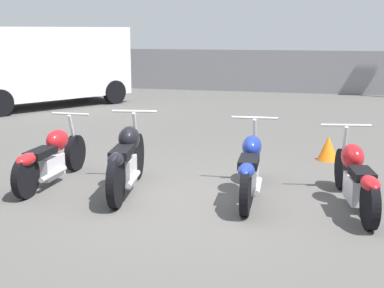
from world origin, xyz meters
name	(u,v)px	position (x,y,z in m)	size (l,w,h in m)	color
ground_plane	(183,200)	(0.00, 0.00, 0.00)	(60.00, 60.00, 0.00)	#514F4C
fence_back	(280,71)	(0.00, 12.69, 0.74)	(40.00, 0.04, 1.48)	gray
motorcycle_slot_0	(51,157)	(-2.03, 0.24, 0.39)	(0.60, 2.03, 0.93)	black
motorcycle_slot_1	(127,160)	(-0.83, 0.14, 0.45)	(0.66, 2.02, 1.04)	black
motorcycle_slot_2	(250,167)	(0.82, 0.33, 0.41)	(0.65, 2.13, 0.97)	black
motorcycle_slot_3	(356,177)	(2.15, 0.25, 0.39)	(0.73, 2.10, 0.93)	black
parked_van	(44,63)	(-6.22, 7.43, 1.25)	(4.13, 5.06, 2.25)	white
traffic_cone_near	(328,148)	(1.79, 2.72, 0.21)	(0.36, 0.36, 0.42)	orange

